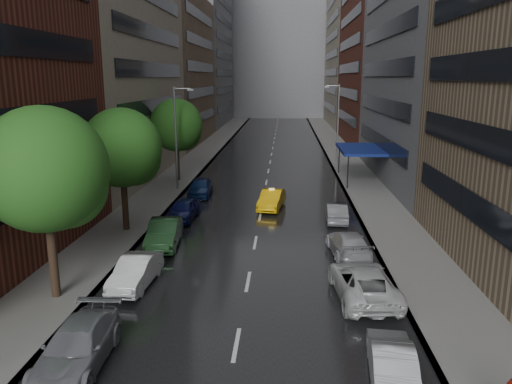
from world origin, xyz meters
TOP-DOWN VIEW (x-y plane):
  - road at (0.00, 50.00)m, footprint 14.00×140.00m
  - sidewalk_left at (-9.00, 50.00)m, footprint 4.00×140.00m
  - sidewalk_right at (9.00, 50.00)m, footprint 4.00×140.00m
  - buildings_left at (-15.00, 58.79)m, footprint 8.00×108.00m
  - buildings_right at (15.00, 56.70)m, footprint 8.05×109.10m
  - building_far at (0.00, 118.00)m, footprint 40.00×14.00m
  - tree_near at (-8.60, 7.53)m, footprint 5.51×5.51m
  - tree_mid at (-8.60, 17.82)m, footprint 5.06×5.06m
  - tree_far at (-8.60, 33.98)m, footprint 5.00×5.00m
  - taxi at (0.77, 24.16)m, footprint 2.18×4.61m
  - parked_cars_left at (-5.40, 14.72)m, footprint 2.21×30.52m
  - parked_cars_right at (5.40, 10.83)m, footprint 3.00×22.78m
  - street_lamp_left at (-7.72, 30.00)m, footprint 1.74×0.22m
  - street_lamp_right at (7.72, 45.00)m, footprint 1.74×0.22m
  - awning at (8.98, 35.00)m, footprint 4.00×8.00m

SIDE VIEW (x-z plane):
  - road at x=0.00m, z-range 0.00..0.01m
  - sidewalk_left at x=-9.00m, z-range 0.00..0.15m
  - sidewalk_right at x=9.00m, z-range 0.00..0.15m
  - parked_cars_right at x=5.40m, z-range -0.05..1.49m
  - taxi at x=0.77m, z-range 0.00..1.46m
  - parked_cars_left at x=-5.40m, z-range -0.04..1.56m
  - awning at x=8.98m, z-range 1.57..4.70m
  - street_lamp_left at x=-7.72m, z-range 0.39..9.39m
  - street_lamp_right at x=7.72m, z-range 0.39..9.39m
  - tree_far at x=-8.60m, z-range 1.47..9.44m
  - tree_mid at x=-8.60m, z-range 1.49..9.56m
  - tree_near at x=-8.60m, z-range 1.62..10.39m
  - buildings_right at x=15.00m, z-range -2.97..33.03m
  - buildings_left at x=-15.00m, z-range -3.01..34.99m
  - building_far at x=0.00m, z-range 0.00..32.00m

